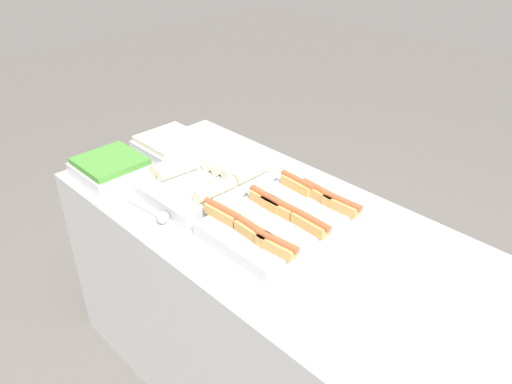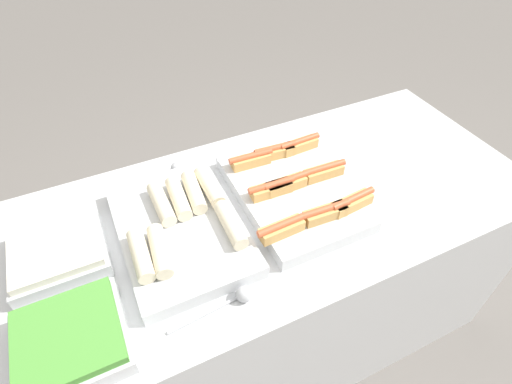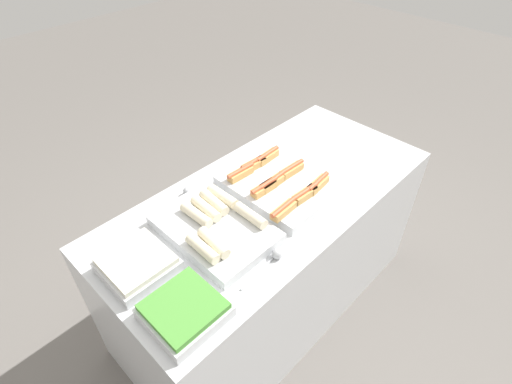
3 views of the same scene
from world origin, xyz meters
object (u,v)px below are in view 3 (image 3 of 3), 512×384
at_px(tray_wraps, 215,226).
at_px(tray_side_back, 137,265).
at_px(tray_side_front, 184,311).
at_px(serving_spoon_far, 185,193).
at_px(tray_hotdogs, 275,186).
at_px(serving_spoon_near, 274,257).

xyz_separation_m(tray_wraps, tray_side_back, (-0.35, 0.06, -0.00)).
bearing_deg(tray_side_front, serving_spoon_far, 51.87).
xyz_separation_m(tray_hotdogs, tray_side_front, (-0.74, -0.23, -0.00)).
distance_m(tray_side_front, serving_spoon_near, 0.42).
bearing_deg(tray_wraps, tray_side_front, -146.11).
bearing_deg(tray_side_back, tray_hotdogs, -4.94).
distance_m(tray_hotdogs, serving_spoon_near, 0.44).
distance_m(serving_spoon_near, serving_spoon_far, 0.58).
height_order(tray_side_back, serving_spoon_far, tray_side_back).
bearing_deg(serving_spoon_near, tray_side_back, 139.66).
relative_size(tray_side_back, serving_spoon_far, 1.16).
relative_size(tray_side_back, serving_spoon_near, 1.09).
xyz_separation_m(tray_side_front, serving_spoon_near, (0.42, -0.05, -0.02)).
height_order(tray_wraps, tray_side_back, tray_wraps).
bearing_deg(tray_side_back, serving_spoon_near, -40.34).
distance_m(tray_wraps, serving_spoon_near, 0.30).
xyz_separation_m(tray_hotdogs, serving_spoon_far, (-0.33, 0.29, -0.02)).
bearing_deg(serving_spoon_far, tray_wraps, -101.30).
bearing_deg(tray_hotdogs, serving_spoon_far, 139.05).
bearing_deg(serving_spoon_far, serving_spoon_near, -89.50).
bearing_deg(tray_side_front, tray_hotdogs, 17.51).
relative_size(tray_hotdogs, tray_side_front, 1.97).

